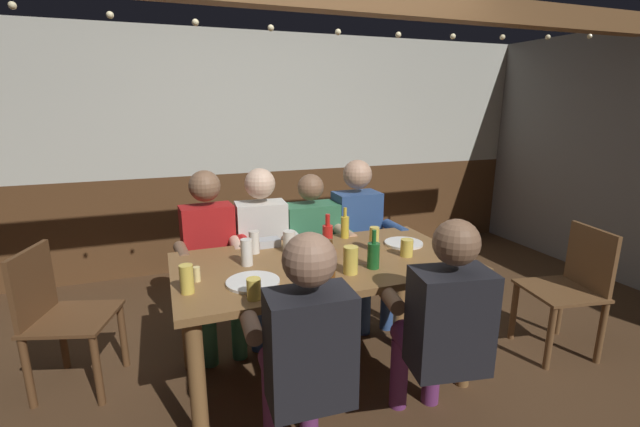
% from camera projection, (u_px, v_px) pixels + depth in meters
% --- Properties ---
extents(ground_plane, '(7.70, 7.70, 0.00)m').
position_uv_depth(ground_plane, '(331.00, 390.00, 2.61)').
color(ground_plane, '#4C331E').
extents(back_wall_upper, '(6.41, 0.12, 1.38)m').
position_uv_depth(back_wall_upper, '(245.00, 104.00, 4.33)').
color(back_wall_upper, beige).
extents(back_wall_wainscot, '(6.41, 0.12, 0.98)m').
position_uv_depth(back_wall_wainscot, '(250.00, 217.00, 4.63)').
color(back_wall_wainscot, brown).
rests_on(back_wall_wainscot, ground_plane).
extents(dining_table, '(1.71, 0.92, 0.78)m').
position_uv_depth(dining_table, '(322.00, 278.00, 2.58)').
color(dining_table, brown).
rests_on(dining_table, ground_plane).
extents(person_0, '(0.52, 0.55, 1.24)m').
position_uv_depth(person_0, '(211.00, 252.00, 3.00)').
color(person_0, '#AD1919').
rests_on(person_0, ground_plane).
extents(person_1, '(0.52, 0.53, 1.23)m').
position_uv_depth(person_1, '(263.00, 245.00, 3.14)').
color(person_1, silver).
rests_on(person_1, ground_plane).
extents(person_2, '(0.55, 0.54, 1.17)m').
position_uv_depth(person_2, '(314.00, 244.00, 3.27)').
color(person_2, '#33724C').
rests_on(person_2, ground_plane).
extents(person_3, '(0.50, 0.54, 1.26)m').
position_uv_depth(person_3, '(360.00, 233.00, 3.39)').
color(person_3, '#2D4C84').
rests_on(person_3, ground_plane).
extents(person_4, '(0.50, 0.53, 1.21)m').
position_uv_depth(person_4, '(305.00, 348.00, 1.85)').
color(person_4, black).
rests_on(person_4, ground_plane).
extents(person_5, '(0.54, 0.58, 1.19)m').
position_uv_depth(person_5, '(442.00, 322.00, 2.08)').
color(person_5, black).
rests_on(person_5, ground_plane).
extents(chair_empty_near_right, '(0.51, 0.51, 0.88)m').
position_uv_depth(chair_empty_near_right, '(571.00, 286.00, 2.93)').
color(chair_empty_near_right, brown).
rests_on(chair_empty_near_right, ground_plane).
extents(chair_empty_near_left, '(0.55, 0.55, 0.88)m').
position_uv_depth(chair_empty_near_left, '(59.00, 315.00, 2.54)').
color(chair_empty_near_left, brown).
rests_on(chair_empty_near_left, ground_plane).
extents(table_candle, '(0.04, 0.04, 0.08)m').
position_uv_depth(table_candle, '(197.00, 274.00, 2.25)').
color(table_candle, '#F9E08C').
rests_on(table_candle, dining_table).
extents(condiment_caddy, '(0.14, 0.10, 0.05)m').
position_uv_depth(condiment_caddy, '(269.00, 242.00, 2.80)').
color(condiment_caddy, '#B2B7BC').
rests_on(condiment_caddy, dining_table).
extents(plate_0, '(0.25, 0.25, 0.01)m').
position_uv_depth(plate_0, '(404.00, 243.00, 2.84)').
color(plate_0, white).
rests_on(plate_0, dining_table).
extents(plate_1, '(0.28, 0.28, 0.01)m').
position_uv_depth(plate_1, '(253.00, 282.00, 2.23)').
color(plate_1, white).
rests_on(plate_1, dining_table).
extents(bottle_0, '(0.06, 0.06, 0.22)m').
position_uv_depth(bottle_0, '(330.00, 263.00, 2.28)').
color(bottle_0, '#593314').
rests_on(bottle_0, dining_table).
extents(bottle_1, '(0.07, 0.07, 0.22)m').
position_uv_depth(bottle_1, '(373.00, 255.00, 2.42)').
color(bottle_1, '#195923').
rests_on(bottle_1, dining_table).
extents(bottle_2, '(0.06, 0.06, 0.21)m').
position_uv_depth(bottle_2, '(345.00, 226.00, 2.97)').
color(bottle_2, gold).
rests_on(bottle_2, dining_table).
extents(bottle_3, '(0.07, 0.07, 0.23)m').
position_uv_depth(bottle_3, '(328.00, 236.00, 2.72)').
color(bottle_3, red).
rests_on(bottle_3, dining_table).
extents(pint_glass_0, '(0.07, 0.07, 0.14)m').
position_uv_depth(pint_glass_0, '(187.00, 279.00, 2.10)').
color(pint_glass_0, '#E5C64C').
rests_on(pint_glass_0, dining_table).
extents(pint_glass_1, '(0.07, 0.07, 0.16)m').
position_uv_depth(pint_glass_1, '(247.00, 252.00, 2.46)').
color(pint_glass_1, white).
rests_on(pint_glass_1, dining_table).
extents(pint_glass_2, '(0.06, 0.06, 0.14)m').
position_uv_depth(pint_glass_2, '(254.00, 242.00, 2.66)').
color(pint_glass_2, white).
rests_on(pint_glass_2, dining_table).
extents(pint_glass_3, '(0.07, 0.07, 0.10)m').
position_uv_depth(pint_glass_3, '(254.00, 289.00, 2.04)').
color(pint_glass_3, '#E5C64C').
rests_on(pint_glass_3, dining_table).
extents(pint_glass_4, '(0.08, 0.08, 0.14)m').
position_uv_depth(pint_glass_4, '(289.00, 242.00, 2.68)').
color(pint_glass_4, white).
rests_on(pint_glass_4, dining_table).
extents(pint_glass_5, '(0.06, 0.06, 0.15)m').
position_uv_depth(pint_glass_5, '(374.00, 239.00, 2.72)').
color(pint_glass_5, '#E5C64C').
rests_on(pint_glass_5, dining_table).
extents(pint_glass_6, '(0.08, 0.08, 0.11)m').
position_uv_depth(pint_glass_6, '(407.00, 248.00, 2.61)').
color(pint_glass_6, '#E5C64C').
rests_on(pint_glass_6, dining_table).
extents(pint_glass_7, '(0.08, 0.08, 0.15)m').
position_uv_depth(pint_glass_7, '(351.00, 260.00, 2.34)').
color(pint_glass_7, '#E5C64C').
rests_on(pint_glass_7, dining_table).
extents(string_lights, '(4.53, 0.04, 0.11)m').
position_uv_depth(string_lights, '(305.00, 25.00, 2.47)').
color(string_lights, '#F9EAB2').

